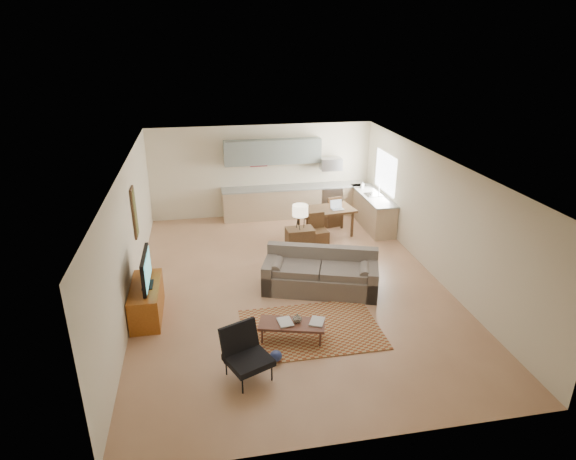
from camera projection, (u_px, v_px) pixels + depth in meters
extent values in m
plane|color=#AC7B58|center=(290.00, 284.00, 10.53)|extent=(9.00, 9.00, 0.00)
plane|color=white|center=(291.00, 163.00, 9.52)|extent=(9.00, 9.00, 0.00)
plane|color=beige|center=(262.00, 171.00, 14.13)|extent=(6.50, 0.00, 6.50)
plane|color=beige|center=(359.00, 359.00, 5.92)|extent=(6.50, 0.00, 6.50)
plane|color=beige|center=(129.00, 237.00, 9.48)|extent=(0.00, 9.00, 9.00)
plane|color=beige|center=(436.00, 217.00, 10.57)|extent=(0.00, 9.00, 9.00)
cube|color=#A5A8AD|center=(330.00, 200.00, 14.51)|extent=(0.62, 0.62, 0.90)
cube|color=#A5A8AD|center=(331.00, 164.00, 14.12)|extent=(0.62, 0.40, 0.35)
cube|color=slate|center=(273.00, 152.00, 13.80)|extent=(2.80, 0.34, 0.70)
cube|color=white|center=(385.00, 172.00, 13.23)|extent=(0.02, 1.40, 1.05)
cube|color=brown|center=(311.00, 329.00, 8.89)|extent=(2.53, 1.76, 0.02)
imported|color=maroon|center=(278.00, 323.00, 8.43)|extent=(0.31, 0.38, 0.03)
imported|color=navy|center=(310.00, 320.00, 8.52)|extent=(0.49, 0.51, 0.02)
imported|color=black|center=(297.00, 318.00, 8.47)|extent=(0.17, 0.17, 0.17)
imported|color=beige|center=(362.00, 185.00, 13.98)|extent=(0.10, 0.10, 0.19)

